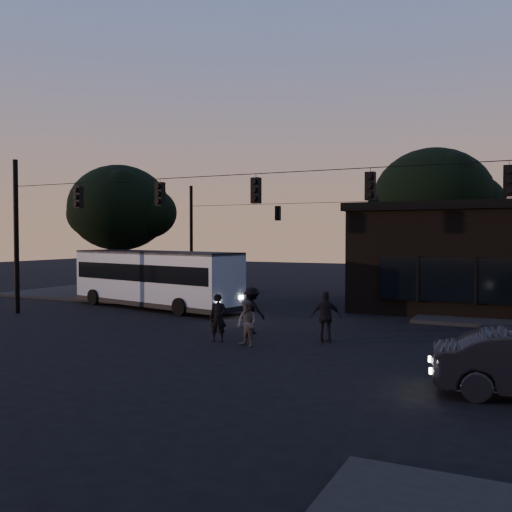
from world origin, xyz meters
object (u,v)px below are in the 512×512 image
at_px(pedestrian_a, 218,318).
at_px(pedestrian_b, 247,323).
at_px(pedestrian_c, 326,317).
at_px(pedestrian_d, 252,310).
at_px(bus, 155,276).

xyz_separation_m(pedestrian_a, pedestrian_b, (1.34, -0.38, -0.06)).
distance_m(pedestrian_c, pedestrian_d, 3.21).
bearing_deg(pedestrian_b, bus, 164.46).
xyz_separation_m(bus, pedestrian_c, (11.18, -5.26, -0.77)).
bearing_deg(pedestrian_d, pedestrian_a, 91.87).
distance_m(pedestrian_b, pedestrian_d, 2.59).
xyz_separation_m(bus, pedestrian_d, (8.01, -4.80, -0.78)).
height_order(pedestrian_a, pedestrian_d, pedestrian_d).
bearing_deg(pedestrian_a, pedestrian_c, 2.14).
xyz_separation_m(bus, pedestrian_a, (7.65, -6.81, -0.82)).
height_order(bus, pedestrian_a, bus).
xyz_separation_m(bus, pedestrian_b, (9.00, -7.20, -0.89)).
relative_size(bus, pedestrian_b, 6.89).
bearing_deg(pedestrian_c, bus, -43.68).
bearing_deg(pedestrian_a, pedestrian_b, -37.56).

